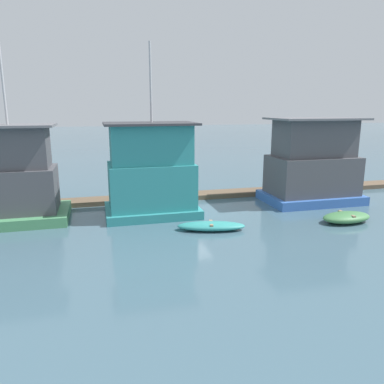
{
  "coord_description": "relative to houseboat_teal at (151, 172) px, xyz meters",
  "views": [
    {
      "loc": [
        -4.99,
        -20.35,
        5.98
      ],
      "look_at": [
        0.0,
        -1.0,
        1.4
      ],
      "focal_mm": 35.0,
      "sensor_mm": 36.0,
      "label": 1
    }
  ],
  "objects": [
    {
      "name": "dock_walkway",
      "position": [
        2.09,
        3.23,
        -2.26
      ],
      "size": [
        33.8,
        1.49,
        0.3
      ],
      "primitive_type": "cube",
      "color": "brown",
      "rests_on": "ground_plane"
    },
    {
      "name": "houseboat_blue",
      "position": [
        10.31,
        0.37,
        -0.04
      ],
      "size": [
        5.9,
        3.78,
        5.31
      ],
      "color": "#3866B7",
      "rests_on": "ground_plane"
    },
    {
      "name": "dinghy_green",
      "position": [
        9.72,
        -4.07,
        -2.13
      ],
      "size": [
        2.81,
        1.59,
        0.55
      ],
      "color": "#47844C",
      "rests_on": "ground_plane"
    },
    {
      "name": "dinghy_teal",
      "position": [
        2.43,
        -3.5,
        -2.2
      ],
      "size": [
        3.52,
        1.88,
        0.42
      ],
      "color": "teal",
      "rests_on": "ground_plane"
    },
    {
      "name": "houseboat_teal",
      "position": [
        0.0,
        0.0,
        0.0
      ],
      "size": [
        5.14,
        3.59,
        9.27
      ],
      "color": "teal",
      "rests_on": "ground_plane"
    },
    {
      "name": "mooring_post_near_right",
      "position": [
        12.08,
        2.24,
        -1.65
      ],
      "size": [
        0.24,
        0.24,
        1.53
      ],
      "primitive_type": "cylinder",
      "color": "brown",
      "rests_on": "ground_plane"
    },
    {
      "name": "mooring_post_far_right",
      "position": [
        2.25,
        2.24,
        -1.59
      ],
      "size": [
        0.27,
        0.27,
        1.65
      ],
      "primitive_type": "cylinder",
      "color": "brown",
      "rests_on": "ground_plane"
    },
    {
      "name": "ground_plane",
      "position": [
        2.09,
        -0.0,
        -2.41
      ],
      "size": [
        200.0,
        200.0,
        0.0
      ],
      "primitive_type": "plane",
      "color": "#426070"
    }
  ]
}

